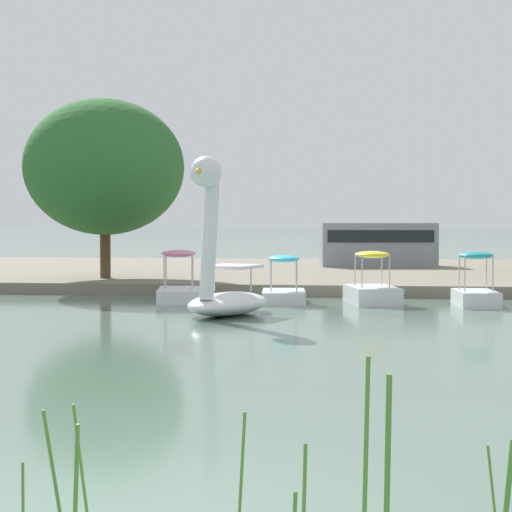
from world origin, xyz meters
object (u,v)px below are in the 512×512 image
(pedal_boat_cyan, at_px, (284,288))
(pedal_boat_pink, at_px, (179,287))
(tree_broadleaf_behind_dock, at_px, (105,167))
(parked_van, at_px, (378,243))
(swan_boat, at_px, (224,279))
(pedal_boat_yellow, at_px, (372,289))
(pedal_boat_teal, at_px, (476,290))

(pedal_boat_cyan, xyz_separation_m, pedal_boat_pink, (-3.02, 0.10, 0.02))
(tree_broadleaf_behind_dock, xyz_separation_m, parked_van, (9.36, 9.41, -2.76))
(pedal_boat_cyan, relative_size, pedal_boat_pink, 0.88)
(parked_van, bearing_deg, swan_boat, -102.61)
(pedal_boat_cyan, distance_m, tree_broadleaf_behind_dock, 8.88)
(pedal_boat_cyan, distance_m, pedal_boat_pink, 3.02)
(pedal_boat_pink, xyz_separation_m, parked_van, (5.86, 14.05, 0.94))
(pedal_boat_pink, relative_size, parked_van, 0.48)
(pedal_boat_yellow, distance_m, parked_van, 14.04)
(parked_van, bearing_deg, tree_broadleaf_behind_dock, -134.85)
(pedal_boat_yellow, distance_m, pedal_boat_pink, 5.47)
(pedal_boat_pink, height_order, parked_van, parked_van)
(pedal_boat_pink, relative_size, tree_broadleaf_behind_dock, 0.33)
(pedal_boat_teal, distance_m, tree_broadleaf_behind_dock, 13.30)
(swan_boat, bearing_deg, tree_broadleaf_behind_dock, 122.57)
(pedal_boat_teal, relative_size, parked_van, 0.40)
(pedal_boat_cyan, height_order, parked_van, parked_van)
(swan_boat, height_order, pedal_boat_teal, swan_boat)
(pedal_boat_teal, relative_size, pedal_boat_pink, 0.82)
(swan_boat, distance_m, tree_broadleaf_behind_dock, 10.49)
(swan_boat, height_order, pedal_boat_yellow, swan_boat)
(pedal_boat_teal, xyz_separation_m, pedal_boat_yellow, (-2.78, 0.42, -0.02))
(pedal_boat_teal, height_order, tree_broadleaf_behind_dock, tree_broadleaf_behind_dock)
(pedal_boat_yellow, xyz_separation_m, tree_broadleaf_behind_dock, (-8.97, 4.59, 3.72))
(tree_broadleaf_behind_dock, bearing_deg, pedal_boat_pink, -53.03)
(pedal_boat_cyan, xyz_separation_m, tree_broadleaf_behind_dock, (-6.51, 4.74, 3.72))
(swan_boat, relative_size, pedal_boat_yellow, 1.57)
(pedal_boat_yellow, bearing_deg, swan_boat, -133.35)
(pedal_boat_teal, height_order, pedal_boat_pink, pedal_boat_pink)
(tree_broadleaf_behind_dock, height_order, parked_van, tree_broadleaf_behind_dock)
(parked_van, bearing_deg, pedal_boat_pink, -112.64)
(swan_boat, bearing_deg, pedal_boat_teal, 28.02)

